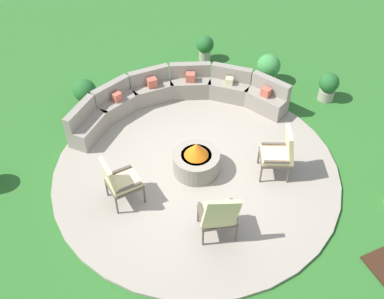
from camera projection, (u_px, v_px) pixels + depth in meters
The scene contains 11 objects.
ground_plane at pixel (196, 172), 9.20m from camera, with size 24.00×24.00×0.00m, color #2D6B28.
patio_circle at pixel (196, 171), 9.17m from camera, with size 5.63×5.63×0.06m, color #9E9384.
fire_pit at pixel (196, 160), 8.96m from camera, with size 0.91×0.91×0.71m.
curved_stone_bench at pixel (175, 97), 10.36m from camera, with size 4.77×2.13×0.76m.
lounge_chair_front_left at pixel (119, 181), 8.22m from camera, with size 0.66×0.57×1.04m.
lounge_chair_front_right at pixel (219, 215), 7.66m from camera, with size 0.75×0.70×1.11m.
lounge_chair_back_left at pixel (280, 152), 8.73m from camera, with size 0.76×0.75×1.07m.
potted_plant_0 at pixel (268, 68), 11.10m from camera, with size 0.57×0.57×0.75m.
potted_plant_1 at pixel (205, 47), 11.83m from camera, with size 0.44×0.44×0.67m.
potted_plant_2 at pixel (85, 93), 10.45m from camera, with size 0.52×0.52×0.69m.
potted_plant_5 at pixel (328, 86), 10.63m from camera, with size 0.46×0.46×0.69m.
Camera 1 is at (-2.67, -5.70, 6.72)m, focal length 43.28 mm.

